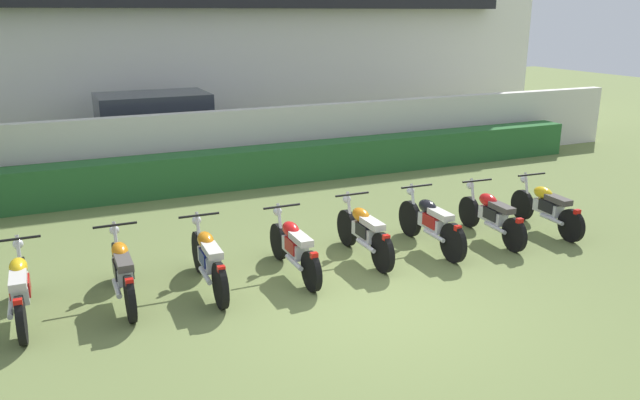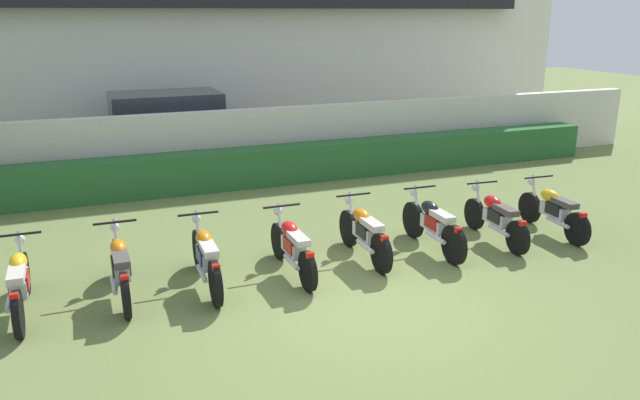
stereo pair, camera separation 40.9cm
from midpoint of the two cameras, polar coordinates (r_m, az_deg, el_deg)
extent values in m
plane|color=olive|center=(8.69, 5.76, -9.51)|extent=(60.00, 60.00, 0.00)
cube|color=white|center=(21.38, -12.17, 16.08)|extent=(24.59, 6.00, 7.48)
cube|color=black|center=(18.19, -10.41, 17.32)|extent=(20.65, 0.50, 0.36)
cube|color=silver|center=(14.96, -6.98, 4.98)|extent=(23.36, 0.30, 1.65)
cube|color=#28602D|center=(14.38, -6.21, 2.91)|extent=(18.69, 0.70, 0.86)
cube|color=navy|center=(16.62, -12.28, 5.59)|extent=(4.52, 1.89, 1.00)
cube|color=#2D333D|center=(16.46, -13.15, 8.35)|extent=(2.72, 1.73, 0.65)
cylinder|color=black|center=(17.91, -7.76, 5.29)|extent=(0.68, 0.23, 0.68)
cylinder|color=black|center=(16.16, -6.10, 4.12)|extent=(0.68, 0.23, 0.68)
cylinder|color=black|center=(17.42, -17.86, 4.32)|extent=(0.68, 0.23, 0.68)
cylinder|color=black|center=(15.61, -17.28, 3.01)|extent=(0.68, 0.23, 0.68)
cylinder|color=black|center=(9.73, -24.15, -6.10)|extent=(0.09, 0.60, 0.60)
cylinder|color=black|center=(8.50, -24.48, -9.44)|extent=(0.09, 0.60, 0.60)
cube|color=silver|center=(9.01, -24.43, -6.91)|extent=(0.20, 0.60, 0.22)
ellipsoid|color=yellow|center=(9.08, -24.56, -5.17)|extent=(0.22, 0.44, 0.22)
cube|color=beige|center=(8.72, -24.66, -6.22)|extent=(0.20, 0.52, 0.10)
cube|color=red|center=(8.29, -24.75, -7.99)|extent=(0.10, 0.08, 0.08)
cylinder|color=silver|center=(9.53, -24.40, -4.52)|extent=(0.05, 0.23, 0.65)
cylinder|color=black|center=(9.35, -24.66, -2.88)|extent=(0.60, 0.04, 0.04)
sphere|color=silver|center=(9.58, -24.50, -3.29)|extent=(0.14, 0.14, 0.14)
cylinder|color=silver|center=(8.84, -25.18, -8.38)|extent=(0.07, 0.55, 0.07)
cube|color=#A51414|center=(8.94, -24.49, -6.74)|extent=(0.24, 0.36, 0.20)
cylinder|color=black|center=(9.75, -16.73, -5.21)|extent=(0.09, 0.62, 0.61)
cylinder|color=black|center=(8.54, -15.91, -8.34)|extent=(0.09, 0.62, 0.61)
cube|color=silver|center=(9.04, -16.39, -5.91)|extent=(0.20, 0.60, 0.22)
ellipsoid|color=orange|center=(9.11, -16.61, -4.19)|extent=(0.22, 0.44, 0.22)
cube|color=#4C4742|center=(8.75, -16.36, -5.19)|extent=(0.20, 0.52, 0.10)
cube|color=red|center=(8.33, -15.99, -6.87)|extent=(0.10, 0.08, 0.08)
cylinder|color=silver|center=(9.56, -16.84, -3.61)|extent=(0.05, 0.23, 0.65)
cylinder|color=black|center=(9.37, -16.95, -1.96)|extent=(0.60, 0.04, 0.04)
sphere|color=silver|center=(9.60, -16.98, -2.39)|extent=(0.14, 0.14, 0.14)
cylinder|color=silver|center=(8.85, -16.94, -7.37)|extent=(0.07, 0.55, 0.07)
cube|color=black|center=(8.97, -16.39, -5.73)|extent=(0.24, 0.36, 0.20)
cylinder|color=black|center=(9.82, -9.80, -4.49)|extent=(0.10, 0.64, 0.64)
cylinder|color=black|center=(8.60, -8.11, -7.55)|extent=(0.10, 0.64, 0.64)
cube|color=silver|center=(9.11, -8.99, -5.16)|extent=(0.21, 0.60, 0.22)
ellipsoid|color=orange|center=(9.18, -9.27, -3.46)|extent=(0.23, 0.44, 0.22)
cube|color=beige|center=(8.82, -8.75, -4.42)|extent=(0.21, 0.52, 0.10)
cube|color=red|center=(8.40, -8.04, -6.07)|extent=(0.10, 0.08, 0.08)
cylinder|color=silver|center=(9.63, -9.79, -2.90)|extent=(0.06, 0.23, 0.65)
cylinder|color=black|center=(9.44, -9.78, -1.24)|extent=(0.60, 0.05, 0.04)
sphere|color=silver|center=(9.67, -9.97, -1.69)|extent=(0.14, 0.14, 0.14)
cylinder|color=silver|center=(8.91, -9.39, -6.60)|extent=(0.08, 0.55, 0.07)
cube|color=navy|center=(9.04, -8.94, -4.98)|extent=(0.25, 0.37, 0.20)
cylinder|color=black|center=(10.14, -2.60, -3.73)|extent=(0.09, 0.59, 0.59)
cylinder|color=black|center=(8.98, 0.19, -6.49)|extent=(0.09, 0.59, 0.59)
cube|color=silver|center=(9.45, -1.19, -4.28)|extent=(0.20, 0.60, 0.22)
ellipsoid|color=red|center=(9.52, -1.56, -2.65)|extent=(0.22, 0.44, 0.22)
cube|color=beige|center=(9.18, -0.70, -3.54)|extent=(0.20, 0.52, 0.10)
cube|color=red|center=(8.78, 0.44, -5.05)|extent=(0.10, 0.08, 0.08)
cylinder|color=silver|center=(9.95, -2.46, -2.17)|extent=(0.05, 0.23, 0.65)
cylinder|color=black|center=(9.77, -2.31, -0.55)|extent=(0.60, 0.04, 0.04)
sphere|color=silver|center=(9.99, -2.68, -1.00)|extent=(0.14, 0.14, 0.14)
cylinder|color=silver|center=(9.24, -1.34, -5.65)|extent=(0.07, 0.55, 0.07)
cube|color=#A51414|center=(9.39, -1.09, -4.10)|extent=(0.24, 0.36, 0.20)
cylinder|color=black|center=(10.67, 3.72, -2.58)|extent=(0.10, 0.62, 0.62)
cylinder|color=black|center=(9.62, 6.80, -4.87)|extent=(0.10, 0.62, 0.62)
cube|color=silver|center=(10.05, 5.32, -2.95)|extent=(0.21, 0.60, 0.22)
ellipsoid|color=orange|center=(10.12, 4.94, -1.43)|extent=(0.23, 0.44, 0.22)
cube|color=beige|center=(9.78, 5.94, -2.21)|extent=(0.21, 0.52, 0.10)
cube|color=red|center=(9.44, 7.13, -3.49)|extent=(0.10, 0.08, 0.08)
cylinder|color=silver|center=(10.50, 3.95, -1.08)|extent=(0.05, 0.23, 0.65)
cylinder|color=black|center=(10.32, 4.19, 0.47)|extent=(0.60, 0.04, 0.04)
sphere|color=silver|center=(10.54, 3.72, 0.03)|extent=(0.14, 0.14, 0.14)
cylinder|color=silver|center=(9.83, 5.30, -4.21)|extent=(0.08, 0.55, 0.07)
cube|color=black|center=(9.99, 5.45, -2.77)|extent=(0.25, 0.36, 0.20)
cylinder|color=black|center=(11.21, 9.49, -1.79)|extent=(0.10, 0.64, 0.64)
cylinder|color=black|center=(10.14, 13.19, -4.00)|extent=(0.10, 0.64, 0.64)
cube|color=silver|center=(10.58, 11.43, -2.16)|extent=(0.21, 0.60, 0.22)
ellipsoid|color=black|center=(10.65, 11.03, -0.71)|extent=(0.23, 0.44, 0.22)
cube|color=beige|center=(10.33, 12.16, -1.44)|extent=(0.21, 0.52, 0.10)
cube|color=red|center=(9.97, 13.61, -2.68)|extent=(0.10, 0.08, 0.08)
cylinder|color=silver|center=(11.04, 9.80, -0.35)|extent=(0.05, 0.23, 0.65)
cylinder|color=black|center=(10.87, 10.11, 1.13)|extent=(0.60, 0.05, 0.04)
sphere|color=silver|center=(11.08, 9.56, 0.70)|extent=(0.14, 0.14, 0.14)
cylinder|color=silver|center=(10.36, 11.54, -3.33)|extent=(0.08, 0.55, 0.07)
cube|color=#A51414|center=(10.52, 11.59, -1.98)|extent=(0.25, 0.36, 0.20)
cylinder|color=black|center=(11.88, 14.79, -1.23)|extent=(0.13, 0.58, 0.57)
cylinder|color=black|center=(10.84, 18.54, -3.28)|extent=(0.13, 0.58, 0.57)
cube|color=silver|center=(11.26, 16.78, -1.56)|extent=(0.24, 0.61, 0.22)
ellipsoid|color=red|center=(11.33, 16.40, -0.21)|extent=(0.25, 0.45, 0.22)
cube|color=#4C4742|center=(11.02, 17.54, -0.88)|extent=(0.23, 0.53, 0.10)
cube|color=red|center=(10.67, 18.99, -2.04)|extent=(0.11, 0.09, 0.08)
cylinder|color=silver|center=(11.71, 15.14, 0.13)|extent=(0.06, 0.23, 0.65)
cylinder|color=black|center=(11.56, 15.49, 1.53)|extent=(0.60, 0.08, 0.04)
sphere|color=silver|center=(11.75, 14.92, 1.12)|extent=(0.14, 0.14, 0.14)
cylinder|color=silver|center=(11.05, 16.93, -2.65)|extent=(0.11, 0.55, 0.07)
cube|color=black|center=(11.21, 16.94, -1.40)|extent=(0.26, 0.37, 0.20)
cylinder|color=black|center=(12.56, 19.37, -0.65)|extent=(0.12, 0.58, 0.58)
cylinder|color=black|center=(11.61, 23.26, -2.46)|extent=(0.12, 0.58, 0.58)
cube|color=silver|center=(12.00, 21.46, -0.91)|extent=(0.23, 0.61, 0.22)
ellipsoid|color=yellow|center=(12.06, 21.07, 0.36)|extent=(0.24, 0.45, 0.22)
cube|color=#4C4742|center=(11.77, 22.27, -0.25)|extent=(0.23, 0.53, 0.10)
cube|color=red|center=(11.46, 23.74, -1.29)|extent=(0.10, 0.09, 0.08)
cylinder|color=silver|center=(12.41, 19.76, 0.65)|extent=(0.06, 0.23, 0.65)
cylinder|color=black|center=(12.26, 20.16, 1.97)|extent=(0.60, 0.07, 0.04)
sphere|color=silver|center=(12.44, 19.54, 1.58)|extent=(0.14, 0.14, 0.14)
cylinder|color=silver|center=(11.78, 21.71, -1.91)|extent=(0.10, 0.55, 0.07)
cube|color=black|center=(11.95, 21.64, -0.75)|extent=(0.26, 0.37, 0.20)
camera|label=1|loc=(0.20, -88.81, 0.36)|focal=35.26mm
camera|label=2|loc=(0.20, 91.19, -0.36)|focal=35.26mm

